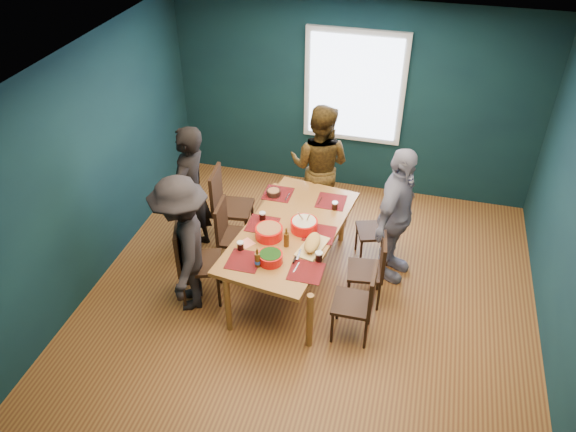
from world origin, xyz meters
name	(u,v)px	position (x,y,z in m)	size (l,w,h in m)	color
room	(319,185)	(0.00, 0.27, 1.37)	(5.01, 5.01, 2.71)	olive
dining_table	(291,234)	(-0.29, 0.23, 0.69)	(1.26, 2.11, 0.76)	#9C5D2E
chair_left_far	(225,201)	(-1.28, 0.80, 0.59)	(0.50, 0.50, 1.01)	black
chair_left_mid	(230,231)	(-1.05, 0.31, 0.52)	(0.44, 0.44, 0.90)	black
chair_left_near	(191,257)	(-1.28, -0.31, 0.58)	(0.57, 0.57, 1.00)	black
chair_right_far	(381,225)	(0.65, 0.91, 0.50)	(0.49, 0.49, 0.86)	black
chair_right_mid	(373,266)	(0.66, 0.15, 0.50)	(0.44, 0.44, 0.86)	black
chair_right_near	(362,299)	(0.62, -0.41, 0.52)	(0.41, 0.41, 0.90)	black
person_far_left	(191,193)	(-1.59, 0.49, 0.86)	(0.63, 0.41, 1.72)	black
person_back	(320,166)	(-0.25, 1.53, 0.84)	(0.82, 0.64, 1.68)	black
person_right	(396,216)	(0.82, 0.66, 0.84)	(0.99, 0.41, 1.69)	silver
person_near_left	(184,245)	(-1.30, -0.41, 0.82)	(1.06, 0.61, 1.63)	black
bowl_salad	(269,232)	(-0.49, 0.03, 0.83)	(0.30, 0.30, 0.13)	red
bowl_dumpling	(304,225)	(-0.15, 0.26, 0.83)	(0.30, 0.30, 0.28)	red
bowl_herbs	(270,257)	(-0.35, -0.36, 0.82)	(0.26, 0.26, 0.11)	red
cutting_board	(312,244)	(0.01, -0.03, 0.81)	(0.32, 0.56, 0.12)	#DABC75
small_bowl	(274,193)	(-0.66, 0.84, 0.80)	(0.17, 0.17, 0.07)	black
beer_bottle_a	(257,260)	(-0.46, -0.46, 0.84)	(0.06, 0.06, 0.23)	#4B2E0D
beer_bottle_b	(286,239)	(-0.26, -0.07, 0.85)	(0.06, 0.06, 0.23)	#4B2E0D
cola_glass_a	(240,245)	(-0.72, -0.25, 0.81)	(0.07, 0.07, 0.10)	black
cola_glass_b	(319,256)	(0.12, -0.22, 0.82)	(0.08, 0.08, 0.11)	black
cola_glass_c	(335,205)	(0.11, 0.74, 0.81)	(0.07, 0.07, 0.10)	black
cola_glass_d	(262,216)	(-0.65, 0.32, 0.81)	(0.07, 0.07, 0.10)	black
napkin_a	(324,233)	(0.08, 0.25, 0.76)	(0.15, 0.15, 0.00)	#FF8A6B
napkin_b	(247,243)	(-0.69, -0.14, 0.76)	(0.14, 0.14, 0.00)	#FF8A6B
napkin_c	(303,275)	(0.02, -0.49, 0.76)	(0.16, 0.16, 0.00)	#FF8A6B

